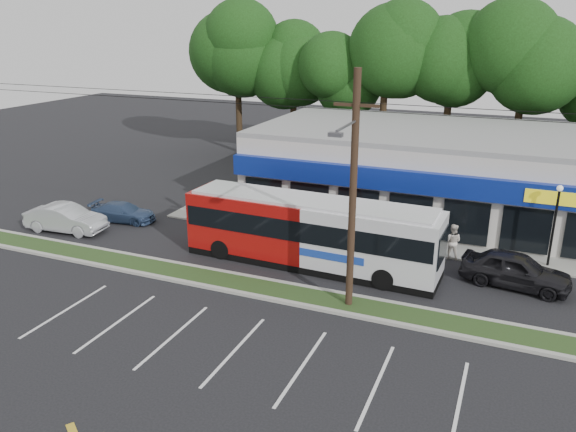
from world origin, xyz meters
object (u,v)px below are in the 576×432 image
at_px(metrobus, 311,230).
at_px(car_blue, 123,212).
at_px(car_silver, 66,218).
at_px(lamp_post, 555,217).
at_px(pedestrian_a, 428,243).
at_px(utility_pole, 349,185).
at_px(pedestrian_b, 452,241).
at_px(car_dark, 515,270).

relative_size(metrobus, car_blue, 3.22).
bearing_deg(metrobus, car_silver, -174.26).
distance_m(lamp_post, metrobus, 11.92).
bearing_deg(lamp_post, car_blue, -173.87).
bearing_deg(car_silver, metrobus, -91.56).
bearing_deg(pedestrian_a, metrobus, 1.38).
relative_size(utility_pole, pedestrian_b, 26.57).
bearing_deg(car_dark, pedestrian_b, 63.13).
bearing_deg(car_blue, pedestrian_a, -93.44).
bearing_deg(car_silver, utility_pole, -103.64).
height_order(car_dark, car_silver, car_dark).
height_order(lamp_post, pedestrian_b, lamp_post).
height_order(car_blue, pedestrian_a, pedestrian_a).
xyz_separation_m(utility_pole, car_blue, (-15.83, 5.30, -4.83)).
xyz_separation_m(lamp_post, pedestrian_a, (-5.78, -1.14, -1.83)).
xyz_separation_m(lamp_post, pedestrian_b, (-4.62, -0.76, -1.73)).
relative_size(utility_pole, car_silver, 10.43).
height_order(utility_pole, car_blue, utility_pole).
relative_size(metrobus, car_silver, 2.70).
bearing_deg(car_blue, lamp_post, -91.81).
bearing_deg(car_silver, car_dark, -89.95).
bearing_deg(utility_pole, car_dark, 36.35).
distance_m(car_silver, pedestrian_b, 21.81).
bearing_deg(lamp_post, pedestrian_a, -168.82).
bearing_deg(car_silver, pedestrian_a, -83.76).
distance_m(lamp_post, car_dark, 3.80).
distance_m(car_dark, pedestrian_b, 3.82).
height_order(utility_pole, pedestrian_a, utility_pole).
xyz_separation_m(metrobus, car_silver, (-14.86, -1.00, -1.04)).
xyz_separation_m(lamp_post, car_blue, (-24.00, -2.58, -2.09)).
height_order(metrobus, car_silver, metrobus).
height_order(lamp_post, pedestrian_a, lamp_post).
relative_size(car_silver, pedestrian_a, 2.86).
bearing_deg(pedestrian_a, car_blue, -24.85).
bearing_deg(pedestrian_b, car_silver, 15.94).
relative_size(lamp_post, pedestrian_a, 2.54).
height_order(metrobus, pedestrian_b, metrobus).
relative_size(car_dark, pedestrian_a, 2.89).
bearing_deg(metrobus, lamp_post, 23.09).
distance_m(utility_pole, car_blue, 17.38).
bearing_deg(pedestrian_a, pedestrian_b, 168.81).
relative_size(car_dark, car_blue, 1.20).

